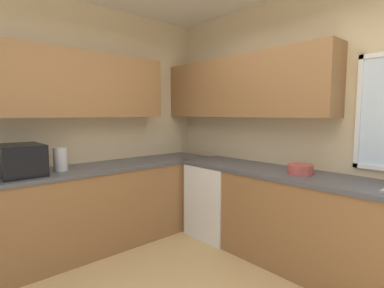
% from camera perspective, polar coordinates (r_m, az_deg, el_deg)
% --- Properties ---
extents(room_shell, '(4.04, 3.64, 2.81)m').
position_cam_1_polar(room_shell, '(2.84, -3.20, 14.26)').
color(room_shell, beige).
rests_on(room_shell, ground_plane).
extents(counter_run_left, '(0.65, 3.25, 0.92)m').
position_cam_1_polar(counter_run_left, '(3.42, -20.52, -11.95)').
color(counter_run_left, olive).
rests_on(counter_run_left, ground_plane).
extents(counter_run_back, '(3.13, 0.65, 0.92)m').
position_cam_1_polar(counter_run_back, '(3.04, 22.87, -14.32)').
color(counter_run_back, olive).
rests_on(counter_run_back, ground_plane).
extents(dishwasher, '(0.60, 0.60, 0.87)m').
position_cam_1_polar(dishwasher, '(3.67, 5.17, -10.80)').
color(dishwasher, white).
rests_on(dishwasher, ground_plane).
extents(microwave, '(0.48, 0.36, 0.29)m').
position_cam_1_polar(microwave, '(3.14, -30.48, -2.70)').
color(microwave, black).
rests_on(microwave, counter_run_left).
extents(kettle, '(0.13, 0.13, 0.24)m').
position_cam_1_polar(kettle, '(3.21, -24.30, -2.73)').
color(kettle, '#B7B7BC').
rests_on(kettle, counter_run_left).
extents(bowl, '(0.24, 0.24, 0.09)m').
position_cam_1_polar(bowl, '(2.98, 20.38, -4.62)').
color(bowl, '#B74C42').
rests_on(bowl, counter_run_back).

